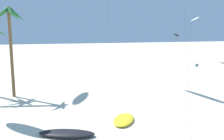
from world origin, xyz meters
TOP-DOWN VIEW (x-y plane):
  - palm_tree_2 at (-9.45, 32.29)m, footprint 3.48×3.65m
  - flying_kite_7 at (24.32, 51.72)m, footprint 4.79×9.07m
  - flying_kite_8 at (30.64, 53.84)m, footprint 5.35×6.61m
  - grounded_kite_1 at (0.00, 21.01)m, footprint 3.11×3.64m
  - grounded_kite_2 at (-4.97, 19.53)m, footprint 4.35×2.82m

SIDE VIEW (x-z plane):
  - grounded_kite_1 at x=0.00m, z-range 0.00..0.33m
  - grounded_kite_2 at x=-4.97m, z-range 0.00..0.42m
  - flying_kite_7 at x=24.32m, z-range 3.00..10.26m
  - palm_tree_2 at x=-9.45m, z-range 3.26..13.53m
  - flying_kite_8 at x=30.64m, z-range 4.88..16.05m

